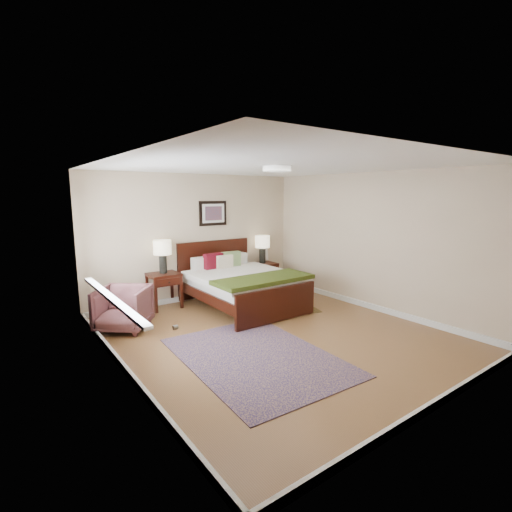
% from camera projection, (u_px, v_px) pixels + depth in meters
% --- Properties ---
extents(floor, '(5.00, 5.00, 0.00)m').
position_uv_depth(floor, '(275.00, 334.00, 5.64)').
color(floor, brown).
rests_on(floor, ground).
extents(back_wall, '(4.50, 0.04, 2.50)m').
position_uv_depth(back_wall, '(198.00, 237.00, 7.43)').
color(back_wall, '#CBB493').
rests_on(back_wall, ground).
extents(front_wall, '(4.50, 0.04, 2.50)m').
position_uv_depth(front_wall, '(446.00, 287.00, 3.44)').
color(front_wall, '#CBB493').
rests_on(front_wall, ground).
extents(left_wall, '(0.04, 5.00, 2.50)m').
position_uv_depth(left_wall, '(119.00, 272.00, 4.13)').
color(left_wall, '#CBB493').
rests_on(left_wall, ground).
extents(right_wall, '(0.04, 5.00, 2.50)m').
position_uv_depth(right_wall, '(372.00, 242.00, 6.74)').
color(right_wall, '#CBB493').
rests_on(right_wall, ground).
extents(ceiling, '(4.50, 5.00, 0.02)m').
position_uv_depth(ceiling, '(277.00, 166.00, 5.23)').
color(ceiling, white).
rests_on(ceiling, back_wall).
extents(window, '(0.11, 2.72, 1.32)m').
position_uv_depth(window, '(107.00, 252.00, 4.70)').
color(window, silver).
rests_on(window, left_wall).
extents(door, '(0.06, 1.00, 2.18)m').
position_uv_depth(door, '(192.00, 334.00, 2.77)').
color(door, silver).
rests_on(door, ground).
extents(ceil_fixture, '(0.44, 0.44, 0.08)m').
position_uv_depth(ceil_fixture, '(277.00, 168.00, 5.23)').
color(ceil_fixture, white).
rests_on(ceil_fixture, ceiling).
extents(bed, '(1.75, 2.12, 1.14)m').
position_uv_depth(bed, '(241.00, 280.00, 6.91)').
color(bed, black).
rests_on(bed, ground).
extents(wall_art, '(0.62, 0.05, 0.50)m').
position_uv_depth(wall_art, '(213.00, 213.00, 7.53)').
color(wall_art, black).
rests_on(wall_art, back_wall).
extents(nightstand_left, '(0.55, 0.50, 0.66)m').
position_uv_depth(nightstand_left, '(164.00, 280.00, 6.86)').
color(nightstand_left, black).
rests_on(nightstand_left, ground).
extents(nightstand_right, '(0.60, 0.45, 0.59)m').
position_uv_depth(nightstand_right, '(263.00, 273.00, 8.22)').
color(nightstand_right, black).
rests_on(nightstand_right, ground).
extents(lamp_left, '(0.32, 0.32, 0.61)m').
position_uv_depth(lamp_left, '(162.00, 251.00, 6.78)').
color(lamp_left, black).
rests_on(lamp_left, nightstand_left).
extents(lamp_right, '(0.32, 0.32, 0.61)m').
position_uv_depth(lamp_right, '(262.00, 244.00, 8.13)').
color(lamp_right, black).
rests_on(lamp_right, nightstand_right).
extents(armchair, '(1.05, 1.05, 0.69)m').
position_uv_depth(armchair, '(123.00, 308.00, 5.77)').
color(armchair, brown).
rests_on(armchair, ground).
extents(rug_persian, '(1.86, 2.54, 0.01)m').
position_uv_depth(rug_persian, '(256.00, 357.00, 4.84)').
color(rug_persian, '#0D0E43').
rests_on(rug_persian, ground).
extents(rug_navy, '(1.01, 1.27, 0.01)m').
position_uv_depth(rug_navy, '(290.00, 305.00, 7.07)').
color(rug_navy, black).
rests_on(rug_navy, ground).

